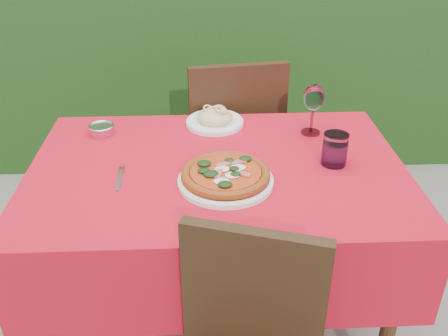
{
  "coord_description": "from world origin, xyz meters",
  "views": [
    {
      "loc": [
        -0.05,
        -1.46,
        1.57
      ],
      "look_at": [
        0.02,
        -0.05,
        0.77
      ],
      "focal_mm": 40.0,
      "sensor_mm": 36.0,
      "label": 1
    }
  ],
  "objects_px": {
    "pasta_plate": "(215,119)",
    "steel_ramekin": "(102,130)",
    "pizza_plate": "(226,176)",
    "water_glass": "(335,151)",
    "fork": "(119,181)",
    "chair_far": "(233,141)",
    "wine_glass": "(314,100)"
  },
  "relations": [
    {
      "from": "chair_far",
      "to": "pizza_plate",
      "type": "relative_size",
      "value": 3.09
    },
    {
      "from": "chair_far",
      "to": "pasta_plate",
      "type": "distance_m",
      "value": 0.37
    },
    {
      "from": "chair_far",
      "to": "pizza_plate",
      "type": "xyz_separation_m",
      "value": [
        -0.07,
        -0.72,
        0.24
      ]
    },
    {
      "from": "chair_far",
      "to": "steel_ramekin",
      "type": "distance_m",
      "value": 0.66
    },
    {
      "from": "pizza_plate",
      "to": "water_glass",
      "type": "xyz_separation_m",
      "value": [
        0.37,
        0.11,
        0.02
      ]
    },
    {
      "from": "pizza_plate",
      "to": "steel_ramekin",
      "type": "distance_m",
      "value": 0.59
    },
    {
      "from": "chair_far",
      "to": "wine_glass",
      "type": "height_order",
      "value": "wine_glass"
    },
    {
      "from": "water_glass",
      "to": "wine_glass",
      "type": "height_order",
      "value": "wine_glass"
    },
    {
      "from": "fork",
      "to": "steel_ramekin",
      "type": "bearing_deg",
      "value": 105.65
    },
    {
      "from": "pasta_plate",
      "to": "steel_ramekin",
      "type": "bearing_deg",
      "value": -171.13
    },
    {
      "from": "pasta_plate",
      "to": "steel_ramekin",
      "type": "xyz_separation_m",
      "value": [
        -0.43,
        -0.07,
        -0.01
      ]
    },
    {
      "from": "pizza_plate",
      "to": "steel_ramekin",
      "type": "xyz_separation_m",
      "value": [
        -0.45,
        0.38,
        -0.01
      ]
    },
    {
      "from": "steel_ramekin",
      "to": "pizza_plate",
      "type": "bearing_deg",
      "value": -40.16
    },
    {
      "from": "chair_far",
      "to": "fork",
      "type": "height_order",
      "value": "chair_far"
    },
    {
      "from": "water_glass",
      "to": "steel_ramekin",
      "type": "distance_m",
      "value": 0.86
    },
    {
      "from": "pizza_plate",
      "to": "steel_ramekin",
      "type": "bearing_deg",
      "value": 139.84
    },
    {
      "from": "pizza_plate",
      "to": "water_glass",
      "type": "height_order",
      "value": "water_glass"
    },
    {
      "from": "pasta_plate",
      "to": "wine_glass",
      "type": "relative_size",
      "value": 1.16
    },
    {
      "from": "fork",
      "to": "wine_glass",
      "type": "bearing_deg",
      "value": 23.3
    },
    {
      "from": "water_glass",
      "to": "wine_glass",
      "type": "xyz_separation_m",
      "value": [
        -0.03,
        0.24,
        0.09
      ]
    },
    {
      "from": "pizza_plate",
      "to": "pasta_plate",
      "type": "height_order",
      "value": "pasta_plate"
    },
    {
      "from": "water_glass",
      "to": "fork",
      "type": "distance_m",
      "value": 0.71
    },
    {
      "from": "steel_ramekin",
      "to": "water_glass",
      "type": "bearing_deg",
      "value": -18.19
    },
    {
      "from": "wine_glass",
      "to": "steel_ramekin",
      "type": "height_order",
      "value": "wine_glass"
    },
    {
      "from": "wine_glass",
      "to": "fork",
      "type": "relative_size",
      "value": 1.16
    },
    {
      "from": "water_glass",
      "to": "chair_far",
      "type": "bearing_deg",
      "value": 116.15
    },
    {
      "from": "pizza_plate",
      "to": "water_glass",
      "type": "relative_size",
      "value": 2.73
    },
    {
      "from": "wine_glass",
      "to": "pasta_plate",
      "type": "bearing_deg",
      "value": 165.19
    },
    {
      "from": "pasta_plate",
      "to": "chair_far",
      "type": "bearing_deg",
      "value": 71.72
    },
    {
      "from": "chair_far",
      "to": "water_glass",
      "type": "relative_size",
      "value": 8.43
    },
    {
      "from": "wine_glass",
      "to": "steel_ramekin",
      "type": "xyz_separation_m",
      "value": [
        -0.79,
        0.03,
        -0.12
      ]
    },
    {
      "from": "pasta_plate",
      "to": "wine_glass",
      "type": "distance_m",
      "value": 0.39
    }
  ]
}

